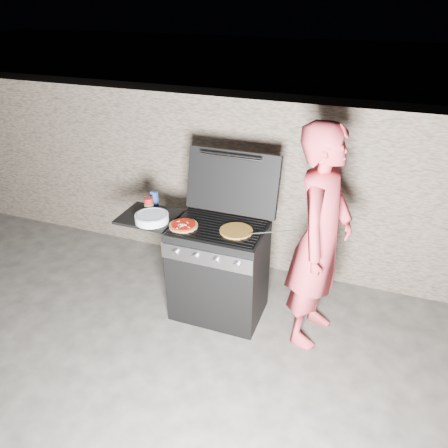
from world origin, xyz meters
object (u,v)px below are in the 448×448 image
(gas_grill, at_px, (193,266))
(person, at_px, (320,239))
(pizza_topped, at_px, (183,225))
(sauce_jar, at_px, (149,204))

(gas_grill, bearing_deg, person, 1.32)
(pizza_topped, bearing_deg, person, 6.02)
(gas_grill, distance_m, person, 1.21)
(gas_grill, relative_size, pizza_topped, 5.46)
(pizza_topped, bearing_deg, sauce_jar, 157.41)
(gas_grill, distance_m, sauce_jar, 0.69)
(gas_grill, relative_size, sauce_jar, 10.37)
(gas_grill, height_order, person, person)
(person, bearing_deg, pizza_topped, 105.97)
(gas_grill, bearing_deg, pizza_topped, -109.43)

